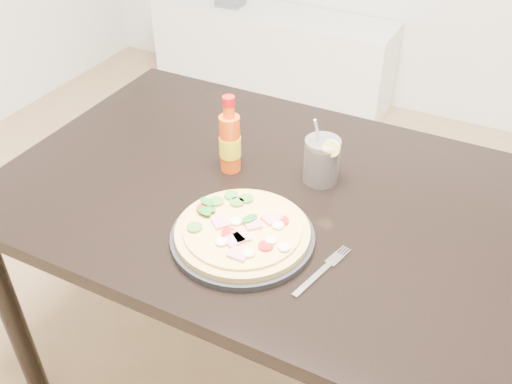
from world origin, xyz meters
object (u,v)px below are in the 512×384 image
at_px(dining_table, 277,217).
at_px(media_console, 271,54).
at_px(hot_sauce_bottle, 230,142).
at_px(plate, 243,237).
at_px(fork, 323,270).
at_px(pizza, 242,230).
at_px(cola_cup, 322,161).

relative_size(dining_table, media_console, 1.00).
distance_m(dining_table, hot_sauce_bottle, 0.23).
xyz_separation_m(plate, fork, (0.20, -0.01, -0.01)).
distance_m(fork, media_console, 2.32).
relative_size(plate, pizza, 1.07).
distance_m(dining_table, pizza, 0.23).
bearing_deg(media_console, hot_sauce_bottle, -67.65).
relative_size(plate, media_console, 0.23).
distance_m(pizza, hot_sauce_bottle, 0.29).
relative_size(plate, hot_sauce_bottle, 1.53).
relative_size(pizza, media_console, 0.22).
bearing_deg(pizza, media_console, 113.90).
distance_m(cola_cup, fork, 0.33).
bearing_deg(fork, media_console, 132.69).
relative_size(pizza, fork, 1.62).
xyz_separation_m(plate, pizza, (-0.00, -0.00, 0.02)).
bearing_deg(hot_sauce_bottle, fork, -33.99).
height_order(hot_sauce_bottle, fork, hot_sauce_bottle).
bearing_deg(cola_cup, plate, -103.14).
height_order(cola_cup, fork, cola_cup).
distance_m(plate, fork, 0.20).
distance_m(plate, pizza, 0.02).
bearing_deg(media_console, fork, -61.61).
bearing_deg(pizza, fork, -2.42).
relative_size(hot_sauce_bottle, fork, 1.13).
distance_m(hot_sauce_bottle, cola_cup, 0.24).
bearing_deg(fork, cola_cup, 127.41).
bearing_deg(hot_sauce_bottle, media_console, 112.35).
xyz_separation_m(hot_sauce_bottle, fork, (0.36, -0.24, -0.08)).
xyz_separation_m(cola_cup, media_console, (-0.95, 1.69, -0.56)).
xyz_separation_m(plate, media_console, (-0.88, 1.98, -0.51)).
relative_size(fork, media_console, 0.13).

